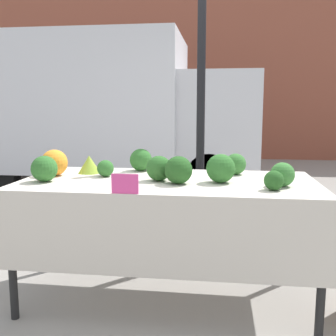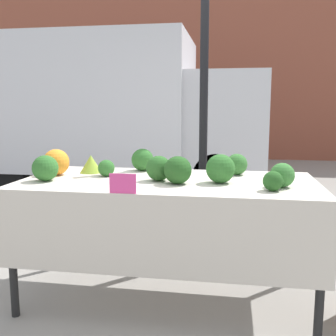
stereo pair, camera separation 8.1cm
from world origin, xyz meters
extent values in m
plane|color=gray|center=(0.00, 0.00, 0.00)|extent=(40.00, 40.00, 0.00)
cube|color=brown|center=(0.00, 7.92, 2.55)|extent=(16.00, 0.60, 5.10)
cylinder|color=black|center=(0.18, 0.76, 1.21)|extent=(0.07, 0.07, 2.43)
cube|color=silver|center=(-2.09, 3.94, 1.36)|extent=(3.60, 2.07, 2.14)
cube|color=silver|center=(0.31, 3.94, 1.07)|extent=(1.20, 1.91, 1.54)
cylinder|color=black|center=(0.19, 3.10, 0.33)|extent=(0.66, 0.22, 0.66)
cylinder|color=black|center=(0.19, 4.79, 0.33)|extent=(0.66, 0.22, 0.66)
cylinder|color=black|center=(-3.08, 3.10, 0.33)|extent=(0.66, 0.22, 0.66)
cylinder|color=black|center=(-3.08, 4.79, 0.33)|extent=(0.66, 0.22, 0.66)
cube|color=beige|center=(0.00, 0.00, 0.82)|extent=(1.95, 0.93, 0.03)
cube|color=beige|center=(0.00, -0.46, 0.57)|extent=(1.95, 0.01, 0.46)
cylinder|color=black|center=(-0.91, -0.41, 0.40)|extent=(0.05, 0.05, 0.80)
cylinder|color=black|center=(0.91, -0.41, 0.40)|extent=(0.05, 0.05, 0.80)
cylinder|color=black|center=(-0.91, 0.41, 0.40)|extent=(0.05, 0.05, 0.80)
cylinder|color=black|center=(0.91, 0.41, 0.40)|extent=(0.05, 0.05, 0.80)
sphere|color=orange|center=(-0.82, 0.06, 0.92)|extent=(0.19, 0.19, 0.19)
cone|color=#93B238|center=(-0.61, 0.20, 0.90)|extent=(0.16, 0.16, 0.13)
sphere|color=#23511E|center=(0.08, -0.13, 0.92)|extent=(0.18, 0.18, 0.18)
sphere|color=#2D6628|center=(-0.79, -0.17, 0.92)|extent=(0.17, 0.17, 0.17)
sphere|color=#387533|center=(0.72, -0.13, 0.91)|extent=(0.15, 0.15, 0.15)
sphere|color=#2D6628|center=(-0.25, 0.35, 0.92)|extent=(0.17, 0.17, 0.17)
sphere|color=#2D6628|center=(0.35, -0.06, 0.92)|extent=(0.19, 0.19, 0.19)
sphere|color=#2D6628|center=(-0.45, 0.06, 0.89)|extent=(0.12, 0.12, 0.12)
sphere|color=#336B2D|center=(0.45, 0.27, 0.91)|extent=(0.15, 0.15, 0.15)
sphere|color=#23511E|center=(0.65, -0.25, 0.89)|extent=(0.12, 0.12, 0.12)
sphere|color=#285B23|center=(-0.05, -0.04, 0.92)|extent=(0.17, 0.17, 0.17)
cube|color=#EF4793|center=(-0.18, -0.45, 0.89)|extent=(0.15, 0.01, 0.11)
camera|label=1|loc=(0.34, -2.55, 1.31)|focal=42.00mm
camera|label=2|loc=(0.42, -2.54, 1.31)|focal=42.00mm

